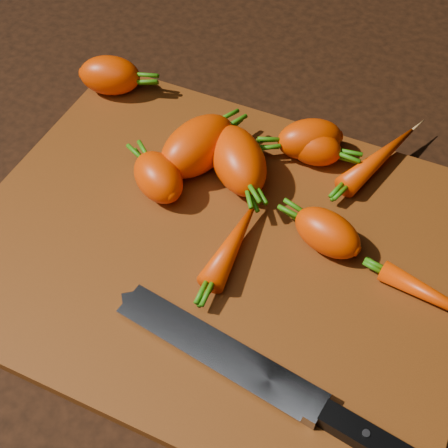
% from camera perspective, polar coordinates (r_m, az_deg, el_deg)
% --- Properties ---
extents(ground, '(2.00, 2.00, 0.01)m').
position_cam_1_polar(ground, '(0.64, -0.38, -2.61)').
color(ground, black).
extents(cutting_board, '(0.50, 0.40, 0.01)m').
position_cam_1_polar(cutting_board, '(0.63, -0.38, -2.02)').
color(cutting_board, brown).
rests_on(cutting_board, ground).
extents(carrot_0, '(0.08, 0.07, 0.05)m').
position_cam_1_polar(carrot_0, '(0.79, -10.39, 13.23)').
color(carrot_0, '#F03B00').
rests_on(carrot_0, cutting_board).
extents(carrot_1, '(0.08, 0.08, 0.05)m').
position_cam_1_polar(carrot_1, '(0.65, -6.03, 4.27)').
color(carrot_1, '#F03B00').
rests_on(carrot_1, cutting_board).
extents(carrot_2, '(0.10, 0.11, 0.05)m').
position_cam_1_polar(carrot_2, '(0.66, 1.31, 5.85)').
color(carrot_2, '#F03B00').
rests_on(carrot_2, cutting_board).
extents(carrot_3, '(0.08, 0.11, 0.06)m').
position_cam_1_polar(carrot_3, '(0.68, -2.39, 7.14)').
color(carrot_3, '#F03B00').
rests_on(carrot_3, cutting_board).
extents(carrot_4, '(0.09, 0.08, 0.05)m').
position_cam_1_polar(carrot_4, '(0.70, 7.85, 7.69)').
color(carrot_4, '#F03B00').
rests_on(carrot_4, cutting_board).
extents(carrot_5, '(0.06, 0.04, 0.04)m').
position_cam_1_polar(carrot_5, '(0.69, 8.26, 6.95)').
color(carrot_5, '#F03B00').
rests_on(carrot_5, cutting_board).
extents(carrot_6, '(0.08, 0.06, 0.04)m').
position_cam_1_polar(carrot_6, '(0.61, 9.43, -0.79)').
color(carrot_6, '#F03B00').
rests_on(carrot_6, cutting_board).
extents(carrot_7, '(0.07, 0.12, 0.03)m').
position_cam_1_polar(carrot_7, '(0.70, 14.03, 5.91)').
color(carrot_7, '#F03B00').
rests_on(carrot_7, cutting_board).
extents(carrot_8, '(0.12, 0.04, 0.02)m').
position_cam_1_polar(carrot_8, '(0.61, 19.21, -6.63)').
color(carrot_8, '#F03B00').
rests_on(carrot_8, cutting_board).
extents(carrot_9, '(0.03, 0.11, 0.03)m').
position_cam_1_polar(carrot_9, '(0.61, 0.82, -1.77)').
color(carrot_9, '#F03B00').
rests_on(carrot_9, cutting_board).
extents(knife, '(0.31, 0.07, 0.02)m').
position_cam_1_polar(knife, '(0.55, 0.70, -12.22)').
color(knife, gray).
rests_on(knife, cutting_board).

